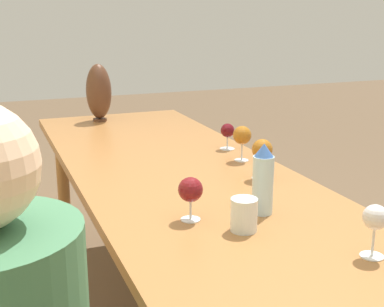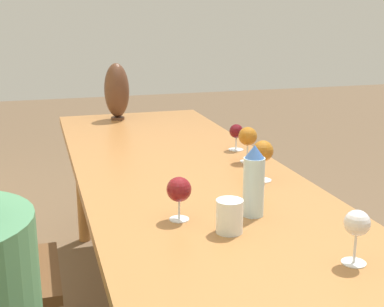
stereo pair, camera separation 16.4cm
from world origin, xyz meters
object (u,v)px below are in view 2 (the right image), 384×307
Objects in this scene: vase at (117,91)px; wine_glass_4 at (179,190)px; wine_glass_0 at (248,137)px; water_tumbler at (229,216)px; water_bottle at (254,182)px; wine_glass_2 at (357,225)px; wine_glass_3 at (263,152)px; wine_glass_1 at (236,132)px.

vase is 1.56m from wine_glass_4.
wine_glass_0 is 1.10× the size of wine_glass_4.
water_tumbler is at bearing -139.01° from wine_glass_4.
vase reaches higher than water_bottle.
wine_glass_4 is at bearing 82.86° from water_bottle.
water_bottle is at bearing -173.82° from vase.
wine_glass_2 is (-1.95, -0.29, -0.06)m from vase.
wine_glass_0 is (0.56, -0.21, -0.00)m from water_bottle.
water_tumbler is 0.65× the size of wine_glass_0.
vase is at bearing 1.94° from water_tumbler.
water_tumbler is 0.73m from wine_glass_0.
wine_glass_3 is at bearing -28.30° from water_bottle.
wine_glass_2 is (-1.12, 0.12, 0.02)m from wine_glass_1.
water_tumbler is 0.72× the size of wine_glass_4.
wine_glass_4 reaches higher than water_tumbler.
water_tumbler is 1.69m from vase.
wine_glass_0 is (0.66, -0.32, 0.06)m from water_tumbler.
wine_glass_1 is at bearing -7.33° from wine_glass_0.
wine_glass_1 is (0.85, -0.35, 0.03)m from water_tumbler.
wine_glass_0 is at bearing -26.12° from water_tumbler.
water_bottle is 0.59m from wine_glass_0.
wine_glass_2 is 0.68m from wine_glass_3.
wine_glass_4 is at bearing 140.54° from wine_glass_0.
water_tumbler is (-0.10, 0.11, -0.06)m from water_bottle.
wine_glass_2 is at bearing 174.07° from wine_glass_1.
water_tumbler is 0.36m from wine_glass_2.
water_tumbler is 0.50m from wine_glass_3.
wine_glass_0 is 0.20m from wine_glass_1.
wine_glass_1 is 0.84× the size of wine_glass_2.
water_bottle is 1.89× the size of wine_glass_1.
wine_glass_2 is at bearing -139.43° from water_tumbler.
wine_glass_3 is (0.31, -0.17, 0.00)m from water_bottle.
water_bottle reaches higher than wine_glass_2.
water_bottle reaches higher than water_tumbler.
wine_glass_2 is 0.53m from wine_glass_4.
water_bottle is 0.35m from wine_glass_3.
wine_glass_1 is at bearing -154.08° from vase.
water_tumbler is 0.30× the size of vase.
water_tumbler is 0.69× the size of wine_glass_2.
wine_glass_0 is 1.25× the size of wine_glass_1.
vase is at bearing 8.38° from wine_glass_2.
wine_glass_2 is (-0.37, -0.12, -0.01)m from water_bottle.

